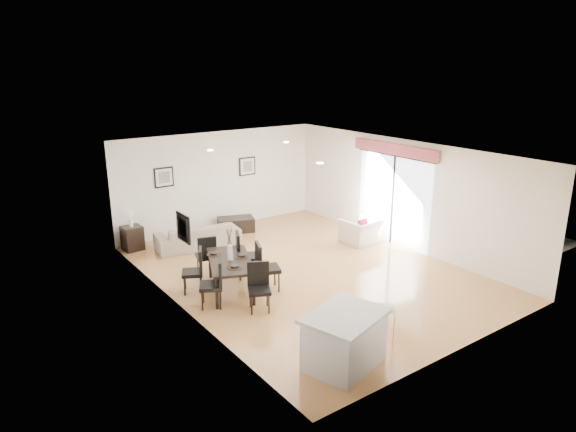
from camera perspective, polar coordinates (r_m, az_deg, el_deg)
ground at (r=11.51m, az=2.13°, el=-6.21°), size 8.00×8.00×0.00m
wall_back at (r=14.32m, az=-7.67°, el=3.94°), size 6.00×0.04×2.70m
wall_front at (r=8.45m, az=19.16°, el=-6.04°), size 6.00×0.04×2.70m
wall_left at (r=9.60m, az=-12.11°, el=-2.73°), size 0.04×8.00×2.70m
wall_right at (r=13.06m, az=12.68°, el=2.42°), size 0.04×8.00×2.70m
ceiling at (r=10.75m, az=2.28°, el=7.16°), size 6.00×8.00×0.02m
sofa at (r=13.09m, az=-9.99°, el=-2.18°), size 2.17×1.11×0.60m
armchair at (r=13.35m, az=8.25°, el=-1.65°), size 1.02×0.90×0.63m
courtyard_plant_a at (r=15.37m, az=19.03°, el=0.11°), size 0.63×0.56×0.66m
courtyard_plant_b at (r=16.23m, az=14.61°, el=1.45°), size 0.41×0.41×0.72m
dining_table at (r=10.44m, az=-6.45°, el=-5.19°), size 1.37×1.81×0.68m
dining_chair_wnear at (r=9.86m, az=-8.09°, el=-7.12°), size 0.58×0.58×0.95m
dining_chair_wfar at (r=10.54m, az=-10.18°, el=-5.70°), size 0.55×0.55×0.91m
dining_chair_enear at (r=10.43m, az=-2.69°, el=-5.37°), size 0.59×0.59×1.01m
dining_chair_efar at (r=11.08m, az=-5.00°, el=-4.05°), size 0.61×0.61×1.02m
dining_chair_head at (r=9.69m, az=-3.27°, el=-7.51°), size 0.55×0.55×0.92m
dining_chair_foot at (r=11.30m, az=-9.04°, el=-4.10°), size 0.50×0.50×0.91m
vase at (r=10.31m, az=-6.51°, el=-3.34°), size 0.71×1.16×0.66m
coffee_table at (r=14.21m, az=-5.80°, el=-0.94°), size 1.10×0.87×0.38m
side_table at (r=13.30m, az=-16.90°, el=-2.37°), size 0.48×0.48×0.60m
table_lamp at (r=13.13m, az=-17.11°, el=-0.02°), size 0.22×0.22×0.41m
cushion at (r=13.17m, az=8.27°, el=-1.03°), size 0.31×0.15×0.30m
kitchen_island at (r=8.07m, az=6.29°, el=-13.47°), size 1.45×1.26×0.87m
bar_stool at (r=8.52m, az=10.71°, el=-10.54°), size 0.33×0.33×0.73m
framed_print_back_left at (r=13.58m, az=-13.63°, el=4.20°), size 0.52×0.04×0.52m
framed_print_back_right at (r=14.67m, az=-4.55°, el=5.53°), size 0.52×0.04×0.52m
framed_print_left_wall at (r=9.34m, az=-11.56°, el=-1.29°), size 0.04×0.52×0.52m
sliding_door at (r=13.15m, az=11.66°, el=3.99°), size 0.12×2.70×2.57m
courtyard at (r=16.09m, az=17.86°, el=3.13°), size 6.00×6.00×2.00m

